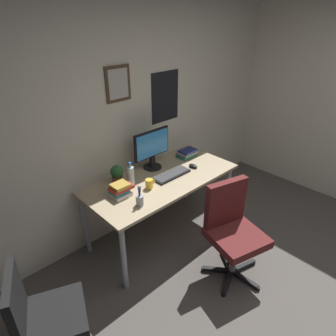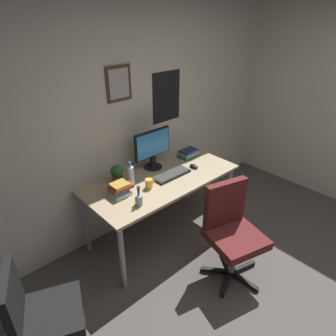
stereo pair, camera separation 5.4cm
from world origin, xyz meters
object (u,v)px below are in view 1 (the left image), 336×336
object	(u,v)px
computer_mouse	(193,166)
potted_plant	(117,174)
pen_cup	(140,200)
office_chair	(232,227)
book_stack_left	(120,190)
book_stack_right	(187,153)
keyboard	(172,175)
water_bottle	(131,176)
side_chair	(42,314)
monitor	(152,148)
coffee_mug_near	(149,184)

from	to	relation	value
computer_mouse	potted_plant	distance (m)	0.86
pen_cup	office_chair	bearing A→B (deg)	-46.15
potted_plant	book_stack_left	bearing A→B (deg)	-118.06
office_chair	book_stack_left	distance (m)	1.09
potted_plant	book_stack_right	distance (m)	0.96
office_chair	potted_plant	size ratio (longest dim) A/B	4.87
keyboard	water_bottle	xyz separation A→B (m)	(-0.43, 0.14, 0.09)
computer_mouse	potted_plant	xyz separation A→B (m)	(-0.80, 0.30, 0.09)
computer_mouse	potted_plant	bearing A→B (deg)	159.29
side_chair	pen_cup	xyz separation A→B (m)	(1.05, 0.25, 0.30)
water_bottle	book_stack_right	world-z (taller)	water_bottle
potted_plant	book_stack_right	bearing A→B (deg)	-4.15
monitor	book_stack_left	distance (m)	0.65
pen_cup	keyboard	bearing A→B (deg)	17.56
coffee_mug_near	book_stack_left	distance (m)	0.29
office_chair	side_chair	bearing A→B (deg)	167.74
side_chair	keyboard	bearing A→B (deg)	14.91
keyboard	coffee_mug_near	bearing A→B (deg)	-176.15
coffee_mug_near	potted_plant	distance (m)	0.35
office_chair	coffee_mug_near	world-z (taller)	office_chair
side_chair	coffee_mug_near	bearing A→B (deg)	17.58
office_chair	book_stack_right	size ratio (longest dim) A/B	4.23
potted_plant	book_stack_left	distance (m)	0.24
office_chair	potted_plant	bearing A→B (deg)	115.26
monitor	computer_mouse	xyz separation A→B (m)	(0.33, -0.31, -0.22)
keyboard	book_stack_left	distance (m)	0.62
book_stack_right	potted_plant	bearing A→B (deg)	175.85
potted_plant	book_stack_left	world-z (taller)	potted_plant
office_chair	keyboard	distance (m)	0.82
keyboard	potted_plant	bearing A→B (deg)	151.31
coffee_mug_near	book_stack_left	bearing A→B (deg)	162.42
keyboard	book_stack_right	bearing A→B (deg)	24.50
monitor	water_bottle	distance (m)	0.44
keyboard	side_chair	bearing A→B (deg)	-165.09
monitor	pen_cup	size ratio (longest dim) A/B	2.30
monitor	side_chair	bearing A→B (deg)	-155.94
water_bottle	book_stack_left	bearing A→B (deg)	-157.23
side_chair	keyboard	size ratio (longest dim) A/B	2.03
monitor	computer_mouse	bearing A→B (deg)	-43.46
side_chair	pen_cup	world-z (taller)	pen_cup
water_bottle	office_chair	bearing A→B (deg)	-65.29
side_chair	book_stack_right	distance (m)	2.20
pen_cup	book_stack_left	xyz separation A→B (m)	(-0.03, 0.25, 0.01)
office_chair	pen_cup	distance (m)	0.88
coffee_mug_near	pen_cup	size ratio (longest dim) A/B	0.56
side_chair	potted_plant	world-z (taller)	potted_plant
monitor	water_bottle	size ratio (longest dim) A/B	1.82
pen_cup	book_stack_right	xyz separation A→B (m)	(1.03, 0.39, -0.01)
side_chair	coffee_mug_near	distance (m)	1.40
computer_mouse	water_bottle	xyz separation A→B (m)	(-0.73, 0.17, 0.09)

